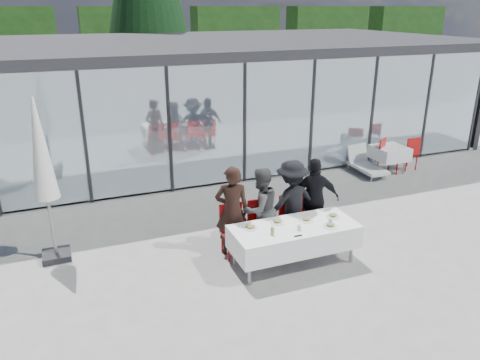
{
  "coord_description": "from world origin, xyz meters",
  "views": [
    {
      "loc": [
        -3.33,
        -6.73,
        4.39
      ],
      "look_at": [
        -0.2,
        1.2,
        1.21
      ],
      "focal_mm": 35.0,
      "sensor_mm": 36.0,
      "label": 1
    }
  ],
  "objects_px": {
    "diner_chair_b": "(260,222)",
    "folded_eyeglasses": "(298,236)",
    "plate_c": "(306,219)",
    "spare_chair_a": "(385,155)",
    "diner_c": "(292,202)",
    "spare_table_right": "(390,153)",
    "juice_bottle": "(272,231)",
    "market_umbrella": "(42,159)",
    "diner_chair_c": "(291,217)",
    "plate_b": "(277,221)",
    "plate_a": "(251,227)",
    "spare_chair_b": "(410,152)",
    "diner_a": "(232,211)",
    "plate_extra": "(330,225)",
    "diner_chair_a": "(233,227)",
    "lounger": "(364,163)",
    "plate_d": "(333,216)",
    "diner_chair_d": "(314,213)",
    "diner_b": "(260,209)",
    "dining_table": "(294,237)",
    "diner_d": "(314,199)"
  },
  "relations": [
    {
      "from": "diner_chair_c",
      "to": "plate_a",
      "type": "height_order",
      "value": "diner_chair_c"
    },
    {
      "from": "plate_c",
      "to": "market_umbrella",
      "type": "bearing_deg",
      "value": 159.02
    },
    {
      "from": "diner_a",
      "to": "folded_eyeglasses",
      "type": "bearing_deg",
      "value": 139.95
    },
    {
      "from": "folded_eyeglasses",
      "to": "market_umbrella",
      "type": "bearing_deg",
      "value": 151.07
    },
    {
      "from": "diner_chair_d",
      "to": "spare_chair_a",
      "type": "bearing_deg",
      "value": 35.18
    },
    {
      "from": "diner_c",
      "to": "plate_b",
      "type": "xyz_separation_m",
      "value": [
        -0.56,
        -0.55,
        -0.07
      ]
    },
    {
      "from": "plate_extra",
      "to": "spare_chair_b",
      "type": "relative_size",
      "value": 0.27
    },
    {
      "from": "diner_d",
      "to": "diner_chair_c",
      "type": "bearing_deg",
      "value": 21.01
    },
    {
      "from": "plate_c",
      "to": "juice_bottle",
      "type": "bearing_deg",
      "value": -160.5
    },
    {
      "from": "diner_chair_a",
      "to": "diner_chair_d",
      "type": "bearing_deg",
      "value": 0.0
    },
    {
      "from": "spare_chair_b",
      "to": "lounger",
      "type": "relative_size",
      "value": 0.72
    },
    {
      "from": "folded_eyeglasses",
      "to": "plate_b",
      "type": "bearing_deg",
      "value": 99.17
    },
    {
      "from": "diner_chair_c",
      "to": "plate_b",
      "type": "relative_size",
      "value": 3.72
    },
    {
      "from": "diner_b",
      "to": "plate_extra",
      "type": "height_order",
      "value": "diner_b"
    },
    {
      "from": "spare_chair_a",
      "to": "market_umbrella",
      "type": "bearing_deg",
      "value": -169.1
    },
    {
      "from": "plate_b",
      "to": "plate_d",
      "type": "bearing_deg",
      "value": -8.1
    },
    {
      "from": "juice_bottle",
      "to": "market_umbrella",
      "type": "bearing_deg",
      "value": 150.89
    },
    {
      "from": "spare_chair_b",
      "to": "spare_chair_a",
      "type": "bearing_deg",
      "value": 177.9
    },
    {
      "from": "diner_chair_b",
      "to": "spare_table_right",
      "type": "relative_size",
      "value": 1.13
    },
    {
      "from": "dining_table",
      "to": "diner_b",
      "type": "bearing_deg",
      "value": 112.47
    },
    {
      "from": "diner_chair_a",
      "to": "plate_c",
      "type": "bearing_deg",
      "value": -28.06
    },
    {
      "from": "juice_bottle",
      "to": "lounger",
      "type": "height_order",
      "value": "juice_bottle"
    },
    {
      "from": "plate_d",
      "to": "spare_chair_b",
      "type": "relative_size",
      "value": 0.27
    },
    {
      "from": "plate_c",
      "to": "spare_chair_a",
      "type": "height_order",
      "value": "spare_chair_a"
    },
    {
      "from": "market_umbrella",
      "to": "lounger",
      "type": "bearing_deg",
      "value": 13.46
    },
    {
      "from": "diner_chair_c",
      "to": "diner_c",
      "type": "bearing_deg",
      "value": 90.0
    },
    {
      "from": "plate_a",
      "to": "spare_chair_b",
      "type": "bearing_deg",
      "value": 27.22
    },
    {
      "from": "diner_chair_a",
      "to": "plate_extra",
      "type": "distance_m",
      "value": 1.79
    },
    {
      "from": "diner_a",
      "to": "folded_eyeglasses",
      "type": "distance_m",
      "value": 1.38
    },
    {
      "from": "diner_chair_a",
      "to": "plate_c",
      "type": "distance_m",
      "value": 1.37
    },
    {
      "from": "diner_c",
      "to": "diner_d",
      "type": "bearing_deg",
      "value": 172.67
    },
    {
      "from": "diner_c",
      "to": "spare_table_right",
      "type": "xyz_separation_m",
      "value": [
        4.47,
        2.7,
        -0.29
      ]
    },
    {
      "from": "folded_eyeglasses",
      "to": "diner_chair_d",
      "type": "bearing_deg",
      "value": 49.21
    },
    {
      "from": "diner_chair_d",
      "to": "plate_extra",
      "type": "bearing_deg",
      "value": -104.77
    },
    {
      "from": "dining_table",
      "to": "market_umbrella",
      "type": "distance_m",
      "value": 4.58
    },
    {
      "from": "plate_a",
      "to": "lounger",
      "type": "bearing_deg",
      "value": 35.51
    },
    {
      "from": "diner_chair_d",
      "to": "market_umbrella",
      "type": "height_order",
      "value": "market_umbrella"
    },
    {
      "from": "plate_extra",
      "to": "lounger",
      "type": "bearing_deg",
      "value": 47.78
    },
    {
      "from": "plate_d",
      "to": "lounger",
      "type": "distance_m",
      "value": 4.98
    },
    {
      "from": "diner_c",
      "to": "spare_chair_b",
      "type": "bearing_deg",
      "value": -160.23
    },
    {
      "from": "spare_chair_b",
      "to": "juice_bottle",
      "type": "bearing_deg",
      "value": -149.17
    },
    {
      "from": "dining_table",
      "to": "diner_a",
      "type": "xyz_separation_m",
      "value": [
        -0.88,
        0.77,
        0.33
      ]
    },
    {
      "from": "dining_table",
      "to": "market_umbrella",
      "type": "bearing_deg",
      "value": 156.16
    },
    {
      "from": "juice_bottle",
      "to": "lounger",
      "type": "bearing_deg",
      "value": 39.66
    },
    {
      "from": "dining_table",
      "to": "diner_a",
      "type": "bearing_deg",
      "value": 138.87
    },
    {
      "from": "diner_c",
      "to": "diner_a",
      "type": "bearing_deg",
      "value": -7.33
    },
    {
      "from": "diner_chair_b",
      "to": "folded_eyeglasses",
      "type": "bearing_deg",
      "value": -80.23
    },
    {
      "from": "folded_eyeglasses",
      "to": "market_umbrella",
      "type": "relative_size",
      "value": 0.05
    },
    {
      "from": "diner_chair_d",
      "to": "diner_b",
      "type": "bearing_deg",
      "value": 178.92
    },
    {
      "from": "market_umbrella",
      "to": "plate_d",
      "type": "bearing_deg",
      "value": -19.28
    }
  ]
}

